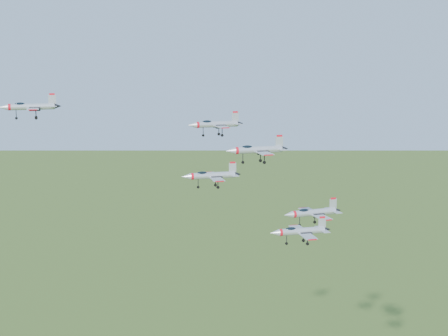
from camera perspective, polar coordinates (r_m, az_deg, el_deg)
jet_lead at (r=119.84m, az=-17.35°, el=5.39°), size 11.00×9.31×2.97m
jet_left_high at (r=114.46m, az=-0.81°, el=4.03°), size 10.65×8.99×2.87m
jet_right_high at (r=102.93m, az=2.99°, el=1.69°), size 10.80×9.18×2.93m
jet_left_low at (r=121.96m, az=-1.20°, el=-0.68°), size 11.75×10.02×3.21m
jet_right_low at (r=114.41m, az=6.96°, el=-5.74°), size 11.43×9.76×3.13m
jet_trail at (r=132.93m, az=8.07°, el=-4.05°), size 13.43×11.31×3.61m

